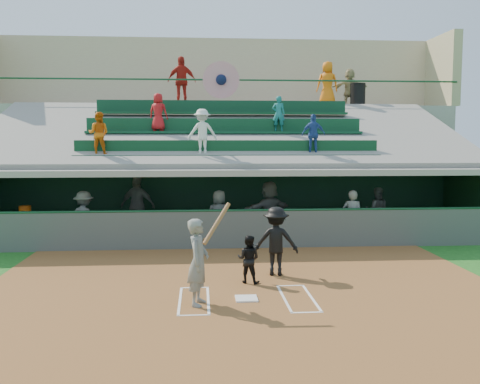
{
  "coord_description": "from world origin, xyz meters",
  "views": [
    {
      "loc": [
        -0.89,
        -10.21,
        3.13
      ],
      "look_at": [
        0.14,
        3.5,
        1.8
      ],
      "focal_mm": 40.0,
      "sensor_mm": 36.0,
      "label": 1
    }
  ],
  "objects": [
    {
      "name": "ground",
      "position": [
        0.0,
        0.0,
        0.0
      ],
      "size": [
        100.0,
        100.0,
        0.0
      ],
      "primitive_type": "plane",
      "color": "#1A5718",
      "rests_on": "ground"
    },
    {
      "name": "dirt_slab",
      "position": [
        0.0,
        0.5,
        0.01
      ],
      "size": [
        11.0,
        9.0,
        0.02
      ],
      "primitive_type": "cube",
      "color": "brown",
      "rests_on": "ground"
    },
    {
      "name": "home_plate",
      "position": [
        0.0,
        0.0,
        0.04
      ],
      "size": [
        0.43,
        0.43,
        0.03
      ],
      "primitive_type": "cube",
      "color": "white",
      "rests_on": "dirt_slab"
    },
    {
      "name": "batters_box_chalk",
      "position": [
        0.0,
        0.0,
        0.02
      ],
      "size": [
        2.65,
        1.85,
        0.01
      ],
      "color": "white",
      "rests_on": "dirt_slab"
    },
    {
      "name": "dugout_floor",
      "position": [
        0.0,
        6.75,
        0.02
      ],
      "size": [
        16.0,
        3.5,
        0.04
      ],
      "primitive_type": "cube",
      "color": "gray",
      "rests_on": "ground"
    },
    {
      "name": "concourse_slab",
      "position": [
        0.0,
        13.5,
        2.3
      ],
      "size": [
        20.0,
        3.0,
        4.6
      ],
      "primitive_type": "cube",
      "color": "gray",
      "rests_on": "ground"
    },
    {
      "name": "grandstand",
      "position": [
        -0.01,
        10.51,
        2.26
      ],
      "size": [
        20.4,
        10.4,
        7.8
      ],
      "color": "#4F544F",
      "rests_on": "ground"
    },
    {
      "name": "batter_at_plate",
      "position": [
        -0.93,
        -0.27,
        0.86
      ],
      "size": [
        0.89,
        0.76,
        1.95
      ],
      "color": "#61645F",
      "rests_on": "dirt_slab"
    },
    {
      "name": "catcher",
      "position": [
        0.15,
        1.22,
        0.55
      ],
      "size": [
        0.62,
        0.56,
        1.05
      ],
      "primitive_type": "imported",
      "rotation": [
        0.0,
        0.0,
        2.76
      ],
      "color": "black",
      "rests_on": "dirt_slab"
    },
    {
      "name": "home_umpire",
      "position": [
        0.85,
        1.87,
        0.81
      ],
      "size": [
        1.1,
        0.74,
        1.59
      ],
      "primitive_type": "imported",
      "rotation": [
        0.0,
        0.0,
        2.99
      ],
      "color": "black",
      "rests_on": "dirt_slab"
    },
    {
      "name": "dugout_bench",
      "position": [
        0.07,
        7.9,
        0.29
      ],
      "size": [
        16.53,
        1.07,
        0.5
      ],
      "primitive_type": "cube",
      "rotation": [
        0.0,
        0.0,
        0.03
      ],
      "color": "brown",
      "rests_on": "dugout_floor"
    },
    {
      "name": "white_table",
      "position": [
        -6.26,
        6.39,
        0.41
      ],
      "size": [
        0.92,
        0.74,
        0.74
      ],
      "primitive_type": "cube",
      "rotation": [
        0.0,
        0.0,
        -0.13
      ],
      "color": "white",
      "rests_on": "dugout_floor"
    },
    {
      "name": "water_cooler",
      "position": [
        -6.23,
        6.39,
        0.97
      ],
      "size": [
        0.36,
        0.36,
        0.36
      ],
      "primitive_type": "cylinder",
      "color": "#DE530D",
      "rests_on": "white_table"
    },
    {
      "name": "dugout_player_a",
      "position": [
        -4.32,
        5.72,
        0.84
      ],
      "size": [
        1.16,
        0.86,
        1.6
      ],
      "primitive_type": "imported",
      "rotation": [
        0.0,
        0.0,
        2.86
      ],
      "color": "#585A55",
      "rests_on": "dugout_floor"
    },
    {
      "name": "dugout_player_b",
      "position": [
        -2.9,
        7.05,
        1.02
      ],
      "size": [
        1.25,
        0.82,
        1.97
      ],
      "primitive_type": "imported",
      "rotation": [
        0.0,
        0.0,
        2.82
      ],
      "color": "#50524E",
      "rests_on": "dugout_floor"
    },
    {
      "name": "dugout_player_c",
      "position": [
        -0.32,
        5.85,
        0.84
      ],
      "size": [
        0.84,
        0.61,
        1.59
      ],
      "primitive_type": "imported",
      "rotation": [
        0.0,
        0.0,
        3.27
      ],
      "color": "#51544F",
      "rests_on": "dugout_floor"
    },
    {
      "name": "dugout_player_d",
      "position": [
        1.26,
        6.22,
        0.96
      ],
      "size": [
        1.74,
        1.32,
        1.83
      ],
      "primitive_type": "imported",
      "rotation": [
        0.0,
        0.0,
        3.66
      ],
      "color": "#525450",
      "rests_on": "dugout_floor"
    },
    {
      "name": "dugout_player_e",
      "position": [
        3.65,
        5.33,
        0.85
      ],
      "size": [
        0.69,
        0.58,
        1.62
      ],
      "primitive_type": "imported",
      "rotation": [
        0.0,
        0.0,
        2.75
      ],
      "color": "#5F625C",
      "rests_on": "dugout_floor"
    },
    {
      "name": "dugout_player_f",
      "position": [
        4.91,
        6.84,
        0.82
      ],
      "size": [
        0.87,
        0.74,
        1.56
      ],
      "primitive_type": "imported",
      "rotation": [
        0.0,
        0.0,
        2.92
      ],
      "color": "#51534E",
      "rests_on": "dugout_floor"
    },
    {
      "name": "trash_bin",
      "position": [
        5.88,
        12.5,
        5.08
      ],
      "size": [
        0.64,
        0.64,
        0.95
      ],
      "primitive_type": "cylinder",
      "color": "black",
      "rests_on": "concourse_slab"
    },
    {
      "name": "concourse_staff_a",
      "position": [
        -1.62,
        12.61,
        5.62
      ],
      "size": [
        1.27,
        0.73,
        2.03
      ],
      "primitive_type": "imported",
      "rotation": [
        0.0,
        0.0,
        3.35
      ],
      "color": "#A71B13",
      "rests_on": "concourse_slab"
    },
    {
      "name": "concourse_staff_b",
      "position": [
        4.52,
        12.38,
        5.53
      ],
      "size": [
        0.93,
        0.63,
        1.85
      ],
      "primitive_type": "imported",
      "rotation": [
        0.0,
        0.0,
        3.09
      ],
      "color": "orange",
      "rests_on": "concourse_slab"
    },
    {
      "name": "concourse_staff_c",
      "position": [
        5.59,
        12.76,
        5.4
      ],
      "size": [
        1.56,
        0.81,
        1.61
      ],
      "primitive_type": "imported",
      "rotation": [
        0.0,
        0.0,
        2.9
      ],
      "color": "tan",
      "rests_on": "concourse_slab"
    }
  ]
}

